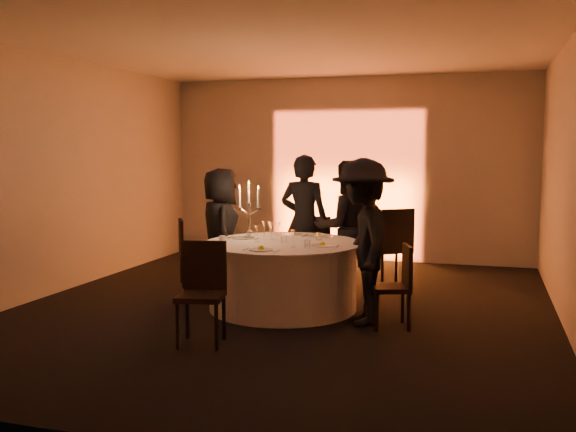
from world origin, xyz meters
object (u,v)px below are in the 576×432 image
(banquet_table, at_px, (283,275))
(chair_right, at_px, (397,281))
(chair_back_left, at_px, (317,246))
(chair_left, at_px, (189,248))
(coffee_cup, at_px, (222,239))
(chair_back_right, at_px, (393,243))
(chair_front, at_px, (203,286))
(guest_back_left, at_px, (304,222))
(guest_left, at_px, (221,231))
(guest_back_right, at_px, (346,228))
(guest_right, at_px, (363,242))
(candelabra, at_px, (249,218))

(banquet_table, distance_m, chair_right, 1.41)
(chair_back_left, bearing_deg, chair_left, 15.98)
(chair_back_left, distance_m, coffee_cup, 1.72)
(chair_back_right, xyz_separation_m, chair_front, (-1.40, -2.86, -0.06))
(chair_back_left, bearing_deg, guest_back_left, 68.11)
(banquet_table, height_order, chair_right, chair_right)
(chair_back_left, xyz_separation_m, guest_left, (-1.04, -0.85, 0.27))
(chair_front, xyz_separation_m, guest_back_left, (0.28, 2.56, 0.34))
(guest_back_left, relative_size, guest_back_right, 1.04)
(chair_back_left, xyz_separation_m, chair_right, (1.31, -1.78, -0.05))
(chair_front, relative_size, guest_back_right, 0.57)
(banquet_table, xyz_separation_m, guest_left, (-0.99, 0.54, 0.41))
(guest_back_right, relative_size, guest_right, 0.97)
(guest_back_left, bearing_deg, guest_right, 128.36)
(banquet_table, distance_m, chair_back_left, 1.39)
(chair_right, height_order, coffee_cup, chair_right)
(guest_back_left, relative_size, coffee_cup, 15.98)
(chair_left, xyz_separation_m, guest_back_left, (1.54, 0.25, 0.38))
(banquet_table, bearing_deg, chair_right, -16.22)
(candelabra, bearing_deg, chair_back_left, 67.47)
(banquet_table, distance_m, coffee_cup, 0.82)
(chair_back_right, height_order, chair_right, chair_back_right)
(banquet_table, relative_size, candelabra, 2.60)
(chair_back_left, relative_size, guest_back_left, 0.53)
(chair_left, relative_size, guest_back_right, 0.53)
(chair_front, height_order, coffee_cup, chair_front)
(guest_back_right, bearing_deg, chair_right, 92.20)
(chair_back_right, height_order, chair_front, chair_back_right)
(chair_right, height_order, guest_back_left, guest_back_left)
(guest_back_left, xyz_separation_m, candelabra, (-0.41, -0.96, 0.13))
(chair_back_right, height_order, guest_left, guest_left)
(candelabra, bearing_deg, guest_back_left, 66.82)
(chair_back_left, distance_m, guest_back_left, 0.46)
(chair_back_right, height_order, guest_back_right, guest_back_right)
(chair_front, distance_m, guest_left, 2.11)
(guest_back_right, height_order, candelabra, guest_back_right)
(chair_right, xyz_separation_m, coffee_cup, (-2.04, 0.25, 0.32))
(guest_back_right, bearing_deg, chair_front, 40.69)
(chair_front, relative_size, guest_right, 0.55)
(chair_back_left, relative_size, coffee_cup, 8.52)
(chair_back_left, distance_m, chair_front, 2.86)
(guest_back_left, bearing_deg, coffee_cup, 66.25)
(chair_back_right, distance_m, guest_right, 1.79)
(guest_right, height_order, coffee_cup, guest_right)
(candelabra, bearing_deg, chair_back_right, 39.49)
(banquet_table, relative_size, chair_back_right, 1.69)
(guest_left, xyz_separation_m, guest_back_left, (0.94, 0.57, 0.09))
(chair_front, bearing_deg, candelabra, 82.74)
(chair_front, relative_size, candelabra, 1.38)
(chair_right, distance_m, guest_back_right, 1.61)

